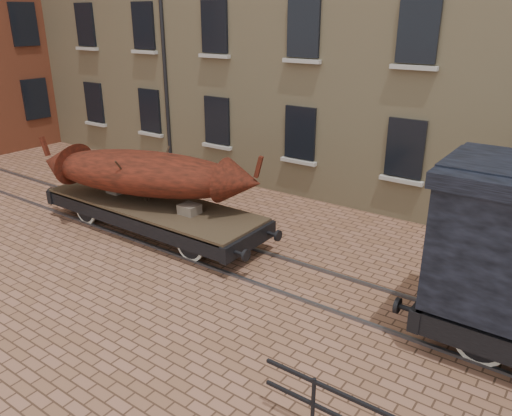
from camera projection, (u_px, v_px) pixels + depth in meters
The scene contains 4 objects.
ground at pixel (281, 275), 11.86m from camera, with size 90.00×90.00×0.00m, color brown.
rail_track at pixel (281, 273), 11.85m from camera, with size 30.00×1.52×0.06m.
flatcar_wagon at pixel (152, 209), 13.93m from camera, with size 7.62×2.07×1.15m.
iron_boat at pixel (145, 173), 13.65m from camera, with size 6.70×3.48×1.61m.
Camera 1 is at (5.62, -8.88, 5.76)m, focal length 35.00 mm.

